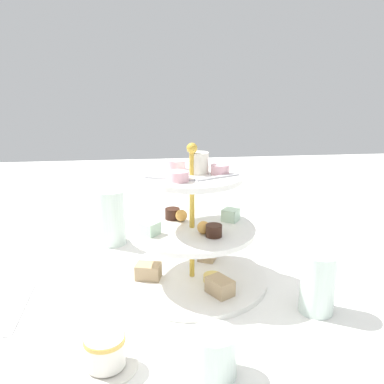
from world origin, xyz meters
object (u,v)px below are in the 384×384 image
Objects in this scene: water_glass_mid_back at (318,283)px; water_glass_short_left at (211,354)px; teacup_with_saucer at (105,353)px; water_glass_tall_right at (111,217)px; tiered_serving_stand at (192,240)px; butter_knife_right at (21,307)px; butter_knife_left at (261,231)px.

water_glass_short_left is at bearing -146.70° from water_glass_mid_back.
teacup_with_saucer is at bearing 168.66° from water_glass_short_left.
water_glass_tall_right reaches higher than water_glass_mid_back.
tiered_serving_stand is 0.28m from water_glass_short_left.
teacup_with_saucer is at bearing -87.31° from water_glass_tall_right.
water_glass_short_left is at bearing -11.34° from teacup_with_saucer.
teacup_with_saucer is 0.37m from water_glass_mid_back.
teacup_with_saucer reaches higher than butter_knife_right.
water_glass_tall_right is 0.32m from butter_knife_right.
butter_knife_left and butter_knife_right have the same top height.
butter_knife_left is at bearing 4.88° from water_glass_tall_right.
teacup_with_saucer is 0.83× the size of water_glass_mid_back.
water_glass_short_left is 0.25m from water_glass_mid_back.
tiered_serving_stand is 2.24× the size of water_glass_tall_right.
water_glass_mid_back reaches higher than butter_knife_right.
butter_knife_left is 0.38m from water_glass_mid_back.
butter_knife_left is 1.00× the size of butter_knife_right.
tiered_serving_stand is at bearing 89.02° from water_glass_short_left.
teacup_with_saucer is 0.53× the size of butter_knife_left.
teacup_with_saucer is at bearing -163.19° from water_glass_mid_back.
butter_knife_right is 0.52m from water_glass_mid_back.
tiered_serving_stand is 2.76× the size of water_glass_mid_back.
water_glass_short_left is at bearing -70.80° from water_glass_tall_right.
butter_knife_left is at bearing 49.13° from tiered_serving_stand.
butter_knife_left is (0.21, 0.24, -0.09)m from tiered_serving_stand.
butter_knife_left is (0.38, 0.03, -0.06)m from water_glass_tall_right.
butter_knife_right is (-0.31, 0.20, -0.03)m from water_glass_short_left.
water_glass_mid_back is (0.35, 0.11, 0.03)m from teacup_with_saucer.
water_glass_short_left is at bearing 55.93° from butter_knife_right.
water_glass_short_left reaches higher than teacup_with_saucer.
teacup_with_saucer is (0.02, -0.45, -0.04)m from water_glass_tall_right.
tiered_serving_stand reaches higher than teacup_with_saucer.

